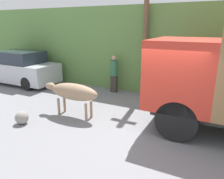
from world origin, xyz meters
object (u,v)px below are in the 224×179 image
object	(u,v)px
parked_suv	(19,68)
pedestrian_on_hill	(114,72)
brown_cow	(73,92)
roadside_rock	(22,118)
utility_pole	(146,16)

from	to	relation	value
parked_suv	pedestrian_on_hill	distance (m)	5.35
brown_cow	roadside_rock	size ratio (longest dim) A/B	5.14
pedestrian_on_hill	brown_cow	bearing A→B (deg)	91.44
brown_cow	pedestrian_on_hill	distance (m)	3.19
parked_suv	utility_pole	distance (m)	7.22
parked_suv	roadside_rock	xyz separation A→B (m)	(4.19, -3.58, -0.63)
brown_cow	utility_pole	xyz separation A→B (m)	(1.35, 3.42, 2.56)
roadside_rock	brown_cow	bearing A→B (deg)	49.90
brown_cow	parked_suv	world-z (taller)	parked_suv
utility_pole	roadside_rock	distance (m)	6.23
pedestrian_on_hill	utility_pole	world-z (taller)	utility_pole
brown_cow	roadside_rock	xyz separation A→B (m)	(-1.10, -1.31, -0.66)
pedestrian_on_hill	roadside_rock	size ratio (longest dim) A/B	4.09
utility_pole	parked_suv	bearing A→B (deg)	-170.22
parked_suv	utility_pole	size ratio (longest dim) A/B	0.66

